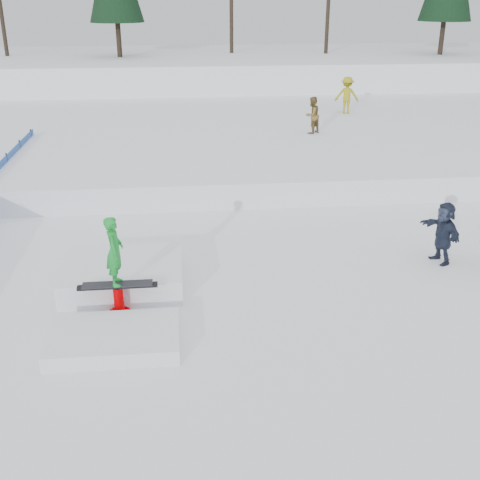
{
  "coord_description": "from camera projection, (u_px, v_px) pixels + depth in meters",
  "views": [
    {
      "loc": [
        -0.79,
        -10.03,
        6.12
      ],
      "look_at": [
        0.5,
        2.0,
        1.1
      ],
      "focal_mm": 45.0,
      "sensor_mm": 36.0,
      "label": 1
    }
  ],
  "objects": [
    {
      "name": "walker_olive",
      "position": [
        312.0,
        115.0,
        24.02
      ],
      "size": [
        0.9,
        0.87,
        1.45
      ],
      "primitive_type": "imported",
      "rotation": [
        0.0,
        0.0,
        3.83
      ],
      "color": "brown",
      "rests_on": "snow_midrise"
    },
    {
      "name": "spectator_dark",
      "position": [
        443.0,
        233.0,
        14.41
      ],
      "size": [
        0.74,
        1.48,
        1.53
      ],
      "primitive_type": "imported",
      "rotation": [
        0.0,
        0.0,
        -1.36
      ],
      "color": "#1D2436",
      "rests_on": "ground"
    },
    {
      "name": "walker_ygreen",
      "position": [
        347.0,
        95.0,
        27.92
      ],
      "size": [
        1.2,
        0.87,
        1.68
      ],
      "primitive_type": "imported",
      "rotation": [
        0.0,
        0.0,
        2.9
      ],
      "color": "#968D13",
      "rests_on": "snow_midrise"
    },
    {
      "name": "snow_midrise",
      "position": [
        194.0,
        133.0,
        26.18
      ],
      "size": [
        50.0,
        18.0,
        0.8
      ],
      "primitive_type": "cube",
      "color": "white",
      "rests_on": "ground"
    },
    {
      "name": "jib_rail_feature",
      "position": [
        121.0,
        288.0,
        12.74
      ],
      "size": [
        2.6,
        4.4,
        2.11
      ],
      "color": "white",
      "rests_on": "ground"
    },
    {
      "name": "ground",
      "position": [
        225.0,
        333.0,
        11.64
      ],
      "size": [
        120.0,
        120.0,
        0.0
      ],
      "primitive_type": "plane",
      "color": "white"
    },
    {
      "name": "snow_berm",
      "position": [
        186.0,
        73.0,
        38.73
      ],
      "size": [
        60.0,
        14.0,
        2.4
      ],
      "primitive_type": "cube",
      "color": "white",
      "rests_on": "ground"
    }
  ]
}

